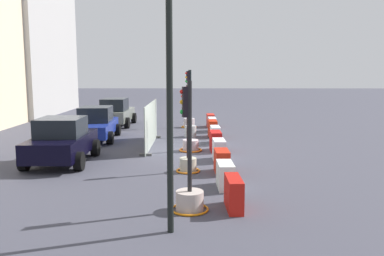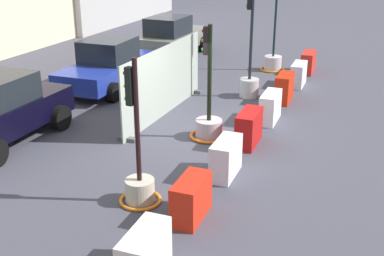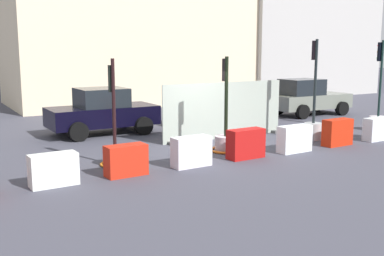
# 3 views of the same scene
# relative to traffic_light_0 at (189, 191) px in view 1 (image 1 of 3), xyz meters

# --- Properties ---
(ground_plane) EXTENTS (120.00, 120.00, 0.00)m
(ground_plane) POSITION_rel_traffic_light_0_xyz_m (7.58, 0.30, -0.51)
(ground_plane) COLOR #42424E
(traffic_light_0) EXTENTS (0.97, 0.97, 3.26)m
(traffic_light_0) POSITION_rel_traffic_light_0_xyz_m (0.00, 0.00, 0.00)
(traffic_light_0) COLOR #BBACA3
(traffic_light_0) RESTS_ON ground_plane
(traffic_light_1) EXTENTS (0.85, 0.85, 2.93)m
(traffic_light_1) POSITION_rel_traffic_light_0_xyz_m (3.94, 0.11, -0.04)
(traffic_light_1) COLOR #BAB8A1
(traffic_light_1) RESTS_ON ground_plane
(traffic_light_2) EXTENTS (1.01, 1.01, 2.95)m
(traffic_light_2) POSITION_rel_traffic_light_0_xyz_m (7.60, 0.05, -0.09)
(traffic_light_2) COLOR #BBA6AC
(traffic_light_2) RESTS_ON ground_plane
(traffic_light_3) EXTENTS (0.62, 0.62, 3.52)m
(traffic_light_3) POSITION_rel_traffic_light_0_xyz_m (11.36, 0.10, 0.12)
(traffic_light_3) COLOR #ABADB0
(traffic_light_3) RESTS_ON ground_plane
(traffic_light_4) EXTENTS (0.96, 0.96, 3.51)m
(traffic_light_4) POSITION_rel_traffic_light_0_xyz_m (14.96, 0.22, -0.01)
(traffic_light_4) COLOR silver
(traffic_light_4) RESTS_ON ground_plane
(construction_barrier_0) EXTENTS (1.17, 0.42, 0.82)m
(construction_barrier_0) POSITION_rel_traffic_light_0_xyz_m (0.10, -1.13, -0.10)
(construction_barrier_0) COLOR red
(construction_barrier_0) RESTS_ON ground_plane
(construction_barrier_1) EXTENTS (1.12, 0.51, 0.77)m
(construction_barrier_1) POSITION_rel_traffic_light_0_xyz_m (1.98, -1.05, -0.13)
(construction_barrier_1) COLOR silver
(construction_barrier_1) RESTS_ON ground_plane
(construction_barrier_2) EXTENTS (1.07, 0.52, 0.79)m
(construction_barrier_2) POSITION_rel_traffic_light_0_xyz_m (3.79, -1.07, -0.12)
(construction_barrier_2) COLOR red
(construction_barrier_2) RESTS_ON ground_plane
(construction_barrier_3) EXTENTS (1.10, 0.49, 0.83)m
(construction_barrier_3) POSITION_rel_traffic_light_0_xyz_m (5.70, -1.08, -0.10)
(construction_barrier_3) COLOR silver
(construction_barrier_3) RESTS_ON ground_plane
(construction_barrier_4) EXTENTS (1.15, 0.50, 0.87)m
(construction_barrier_4) POSITION_rel_traffic_light_0_xyz_m (7.57, -1.04, -0.08)
(construction_barrier_4) COLOR #AE1311
(construction_barrier_4) RESTS_ON ground_plane
(construction_barrier_5) EXTENTS (1.15, 0.47, 0.84)m
(construction_barrier_5) POSITION_rel_traffic_light_0_xyz_m (9.38, -1.12, -0.10)
(construction_barrier_5) COLOR white
(construction_barrier_5) RESTS_ON ground_plane
(construction_barrier_6) EXTENTS (1.09, 0.47, 0.89)m
(construction_barrier_6) POSITION_rel_traffic_light_0_xyz_m (11.31, -1.07, -0.07)
(construction_barrier_6) COLOR red
(construction_barrier_6) RESTS_ON ground_plane
(construction_barrier_7) EXTENTS (1.14, 0.47, 0.80)m
(construction_barrier_7) POSITION_rel_traffic_light_0_xyz_m (13.23, -1.13, -0.11)
(construction_barrier_7) COLOR silver
(construction_barrier_7) RESTS_ON ground_plane
(construction_barrier_8) EXTENTS (1.17, 0.48, 0.80)m
(construction_barrier_8) POSITION_rel_traffic_light_0_xyz_m (15.13, -1.11, -0.12)
(construction_barrier_8) COLOR red
(construction_barrier_8) RESTS_ON ground_plane
(car_blue_estate) EXTENTS (4.40, 2.27, 1.67)m
(car_blue_estate) POSITION_rel_traffic_light_0_xyz_m (10.50, 4.89, 0.28)
(car_blue_estate) COLOR navy
(car_blue_estate) RESTS_ON ground_plane
(car_grey_saloon) EXTENTS (4.09, 2.07, 1.76)m
(car_grey_saloon) POSITION_rel_traffic_light_0_xyz_m (15.62, 4.83, 0.34)
(car_grey_saloon) COLOR slate
(car_grey_saloon) RESTS_ON ground_plane
(car_black_sedan) EXTENTS (4.04, 2.25, 1.74)m
(car_black_sedan) POSITION_rel_traffic_light_0_xyz_m (5.28, 4.92, 0.33)
(car_black_sedan) COLOR black
(car_black_sedan) RESTS_ON ground_plane
(building_corner_block) EXTENTS (11.20, 7.94, 10.87)m
(building_corner_block) POSITION_rel_traffic_light_0_xyz_m (22.84, 14.61, 4.95)
(building_corner_block) COLOR #AEAAA7
(building_corner_block) RESTS_ON ground_plane
(street_lamp_post) EXTENTS (0.36, 0.36, 6.30)m
(street_lamp_post) POSITION_rel_traffic_light_0_xyz_m (-1.40, 0.39, 3.38)
(street_lamp_post) COLOR black
(street_lamp_post) RESTS_ON ground_plane
(site_fence_panel) EXTENTS (4.97, 0.50, 2.02)m
(site_fence_panel) POSITION_rel_traffic_light_0_xyz_m (8.79, 1.89, 0.46)
(site_fence_panel) COLOR #9CA799
(site_fence_panel) RESTS_ON ground_plane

